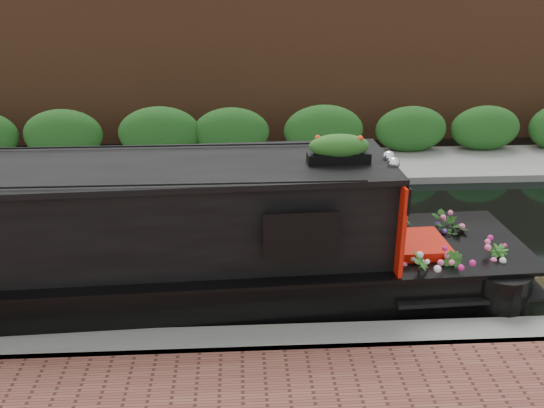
{
  "coord_description": "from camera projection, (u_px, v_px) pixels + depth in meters",
  "views": [
    {
      "loc": [
        0.02,
        -10.17,
        5.07
      ],
      "look_at": [
        0.56,
        -0.6,
        1.08
      ],
      "focal_mm": 40.0,
      "sensor_mm": 36.0,
      "label": 1
    }
  ],
  "objects": [
    {
      "name": "near_bank_coping",
      "position": [
        242.0,
        353.0,
        8.28
      ],
      "size": [
        40.0,
        0.6,
        0.5
      ],
      "primitive_type": "cube",
      "color": "slate",
      "rests_on": "ground"
    },
    {
      "name": "far_hedge",
      "position": [
        239.0,
        159.0,
        16.02
      ],
      "size": [
        40.0,
        1.1,
        2.8
      ],
      "primitive_type": "cube",
      "color": "#20551C",
      "rests_on": "ground"
    },
    {
      "name": "rope_fender",
      "position": [
        533.0,
        281.0,
        9.7
      ],
      "size": [
        0.39,
        0.41,
        0.39
      ],
      "primitive_type": "cylinder",
      "rotation": [
        1.57,
        0.0,
        0.0
      ],
      "color": "olive",
      "rests_on": "ground"
    },
    {
      "name": "ground",
      "position": [
        241.0,
        245.0,
        11.32
      ],
      "size": [
        80.0,
        80.0,
        0.0
      ],
      "primitive_type": "plane",
      "color": "black",
      "rests_on": "ground"
    },
    {
      "name": "far_brick_wall",
      "position": [
        239.0,
        137.0,
        17.96
      ],
      "size": [
        40.0,
        1.0,
        8.0
      ],
      "primitive_type": "cube",
      "color": "brown",
      "rests_on": "ground"
    },
    {
      "name": "far_bank_path",
      "position": [
        239.0,
        171.0,
        15.19
      ],
      "size": [
        40.0,
        2.4,
        0.34
      ],
      "primitive_type": "cube",
      "color": "gray",
      "rests_on": "ground"
    },
    {
      "name": "narrowboat",
      "position": [
        103.0,
        255.0,
        9.09
      ],
      "size": [
        12.5,
        2.72,
        2.92
      ],
      "rotation": [
        0.0,
        0.0,
        0.04
      ],
      "color": "black",
      "rests_on": "ground"
    }
  ]
}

